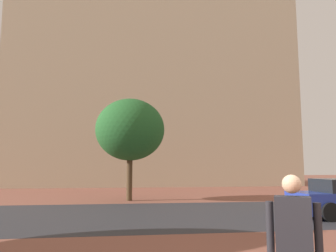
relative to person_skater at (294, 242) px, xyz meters
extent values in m
plane|color=brown|center=(0.07, 9.56, -0.96)|extent=(120.00, 120.00, 0.00)
cube|color=#2D2D33|center=(0.07, 9.45, -0.96)|extent=(120.00, 7.88, 0.00)
cube|color=beige|center=(1.34, 31.90, 8.77)|extent=(28.52, 10.42, 19.47)
cube|color=#4C515B|center=(1.34, 31.90, 19.71)|extent=(26.24, 9.59, 2.40)
cube|color=beige|center=(0.75, 31.90, 15.52)|extent=(4.82, 4.82, 32.97)
cylinder|color=beige|center=(-11.42, 28.18, 10.67)|extent=(2.80, 2.80, 23.26)
cylinder|color=beige|center=(14.10, 28.18, 10.21)|extent=(2.80, 2.80, 22.34)
cube|color=#232328|center=(-0.01, -0.01, 0.21)|extent=(0.46, 0.38, 0.62)
cylinder|color=#232328|center=(0.22, -0.13, 0.16)|extent=(0.09, 0.09, 0.59)
cylinder|color=#232328|center=(-0.24, 0.11, 0.16)|extent=(0.09, 0.09, 0.59)
cube|color=black|center=(0.04, 0.08, 0.23)|extent=(0.31, 0.25, 0.40)
sphere|color=tan|center=(-0.01, -0.01, 0.66)|extent=(0.22, 0.22, 0.22)
cylinder|color=black|center=(4.99, 6.85, -0.64)|extent=(0.64, 0.22, 0.64)
cylinder|color=black|center=(4.99, 8.58, -0.64)|extent=(0.64, 0.22, 0.64)
cylinder|color=#4C3823|center=(-1.53, 14.92, 0.23)|extent=(0.32, 0.32, 2.37)
ellipsoid|color=#235B28|center=(-1.53, 14.92, 2.95)|extent=(3.85, 3.85, 3.46)
camera|label=1|loc=(-1.99, -3.72, 0.85)|focal=35.58mm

